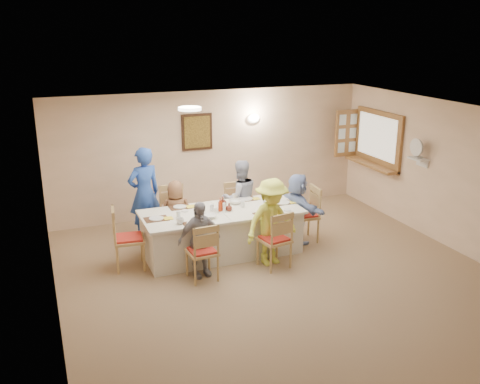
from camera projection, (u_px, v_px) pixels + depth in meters
name	position (u px, v px, depth m)	size (l,w,h in m)	color
ground	(286.00, 283.00, 8.04)	(7.00, 7.00, 0.00)	#9F8467
room_walls	(289.00, 187.00, 7.59)	(7.00, 7.00, 7.00)	#D2B392
wall_picture	(197.00, 132.00, 10.51)	(0.62, 0.05, 0.72)	#412416
wall_sconce	(254.00, 118.00, 10.85)	(0.26, 0.09, 0.18)	white
ceiling_light	(190.00, 109.00, 8.29)	(0.36, 0.36, 0.05)	white
serving_hatch	(378.00, 139.00, 10.85)	(0.06, 1.50, 1.15)	olive
hatch_sill	(371.00, 165.00, 10.96)	(0.30, 1.50, 0.05)	olive
shutter_door	(347.00, 133.00, 11.43)	(0.55, 0.04, 1.00)	olive
fan_shelf	(418.00, 159.00, 9.65)	(0.22, 0.36, 0.03)	white
desk_fan	(418.00, 151.00, 9.59)	(0.30, 0.30, 0.28)	#A5A5A8
dining_table	(222.00, 232.00, 8.99)	(2.66, 1.12, 0.76)	silver
chair_back_left	(175.00, 215.00, 9.45)	(0.48, 0.48, 1.01)	tan
chair_back_right	(238.00, 208.00, 9.88)	(0.45, 0.45, 0.93)	tan
chair_front_left	(202.00, 251.00, 8.04)	(0.44, 0.44, 0.93)	tan
chair_front_right	(274.00, 239.00, 8.46)	(0.46, 0.46, 0.96)	tan
chair_left_end	(129.00, 238.00, 8.41)	(0.49, 0.49, 1.02)	tan
chair_right_end	(304.00, 214.00, 9.49)	(0.48, 0.48, 1.00)	tan
diner_back_left	(176.00, 213.00, 9.32)	(0.60, 0.43, 1.15)	brown
diner_back_right	(240.00, 198.00, 9.70)	(0.69, 0.54, 1.41)	#A1A5BE
diner_front_left	(199.00, 239.00, 8.11)	(0.74, 0.40, 1.20)	#94919B
diner_front_right	(271.00, 222.00, 8.49)	(1.01, 0.70, 1.43)	#F0FD55
diner_right_end	(297.00, 208.00, 9.41)	(0.54, 1.21, 1.26)	#8DA3DC
caregiver	(144.00, 194.00, 9.50)	(0.70, 0.55, 1.69)	blue
placemat_fl	(194.00, 224.00, 8.29)	(0.34, 0.25, 0.01)	#472B19
plate_fl	(194.00, 223.00, 8.29)	(0.24, 0.24, 0.01)	white
napkin_fl	(206.00, 223.00, 8.31)	(0.14, 0.14, 0.01)	yellow
placemat_fr	(265.00, 214.00, 8.71)	(0.34, 0.26, 0.01)	#472B19
plate_fr	(265.00, 214.00, 8.71)	(0.25, 0.25, 0.02)	white
napkin_fr	(276.00, 213.00, 8.73)	(0.14, 0.14, 0.01)	yellow
placemat_bl	(180.00, 207.00, 9.04)	(0.36, 0.26, 0.01)	#472B19
plate_bl	(180.00, 207.00, 9.03)	(0.22, 0.22, 0.01)	white
napkin_bl	(191.00, 207.00, 9.05)	(0.15, 0.15, 0.01)	yellow
placemat_br	(245.00, 199.00, 9.46)	(0.35, 0.26, 0.01)	#472B19
plate_br	(245.00, 199.00, 9.45)	(0.25, 0.25, 0.02)	white
napkin_br	(256.00, 198.00, 9.47)	(0.13, 0.13, 0.01)	yellow
placemat_le	(156.00, 219.00, 8.49)	(0.37, 0.28, 0.01)	#472B19
plate_le	(156.00, 218.00, 8.49)	(0.23, 0.23, 0.01)	white
napkin_le	(168.00, 218.00, 8.51)	(0.14, 0.14, 0.01)	yellow
placemat_re	(282.00, 203.00, 9.26)	(0.33, 0.25, 0.01)	#472B19
plate_re	(282.00, 202.00, 9.26)	(0.26, 0.26, 0.02)	white
napkin_re	(293.00, 202.00, 9.28)	(0.14, 0.14, 0.01)	yellow
teacup_a	(180.00, 221.00, 8.27)	(0.14, 0.14, 0.10)	white
teacup_b	(235.00, 196.00, 9.48)	(0.10, 0.10, 0.09)	white
bowl_a	(210.00, 216.00, 8.55)	(0.27, 0.27, 0.05)	white
bowl_b	(235.00, 202.00, 9.22)	(0.28, 0.28, 0.07)	white
condiment_ketchup	(220.00, 205.00, 8.83)	(0.09, 0.09, 0.22)	#B2310F
condiment_brown	(223.00, 203.00, 8.90)	(0.11, 0.11, 0.23)	maroon
condiment_malt	(229.00, 207.00, 8.85)	(0.13, 0.13, 0.13)	maroon
drinking_glass	(212.00, 208.00, 8.85)	(0.07, 0.07, 0.10)	silver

